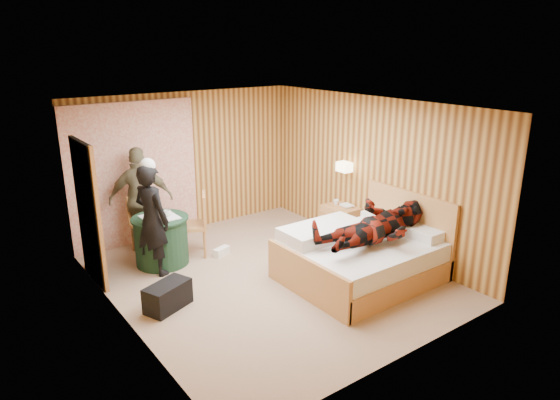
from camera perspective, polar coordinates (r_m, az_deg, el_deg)
floor at (r=7.45m, az=-1.55°, el=-8.73°), size 4.20×5.00×0.01m
ceiling at (r=6.72m, az=-1.73°, el=10.74°), size 4.20×5.00×0.01m
wall_back at (r=9.09m, az=-10.65°, el=4.22°), size 4.20×0.02×2.50m
wall_left at (r=6.11m, az=-18.10°, el=-2.92°), size 0.02×5.00×2.50m
wall_right at (r=8.31m, az=10.39°, el=3.00°), size 0.02×5.00×2.50m
curtain at (r=8.67m, az=-16.38°, el=2.82°), size 2.20×0.08×2.40m
doorway at (r=7.47m, az=-21.10°, el=-1.37°), size 0.06×0.90×2.05m
wall_lamp at (r=8.48m, az=7.39°, el=3.79°), size 0.26×0.24×0.16m
bed at (r=7.39m, az=9.38°, el=-6.34°), size 2.13×1.68×1.16m
nightstand at (r=8.74m, az=6.92°, el=-2.56°), size 0.46×0.62×0.60m
round_table at (r=7.94m, az=-13.41°, el=-4.47°), size 0.86×0.86×0.77m
chair_far at (r=8.48m, az=-15.38°, el=-2.08°), size 0.47×0.47×0.93m
chair_near at (r=8.08m, az=-9.42°, el=-2.24°), size 0.62×0.62×1.02m
duffel_bag at (r=6.71m, az=-12.71°, el=-10.66°), size 0.68×0.53×0.34m
sneaker_left at (r=7.93m, az=-11.69°, el=-6.95°), size 0.27×0.15×0.12m
sneaker_right at (r=8.18m, az=-6.70°, el=-5.86°), size 0.31×0.20×0.13m
woman_standing at (r=7.49m, az=-14.43°, el=-2.21°), size 0.58×0.71×1.67m
man_at_table at (r=8.42m, az=-15.58°, el=0.08°), size 1.09×0.78×1.72m
man_on_bed at (r=7.02m, az=11.16°, el=-1.83°), size 0.86×0.67×1.77m
book_lower at (r=8.61m, az=7.22°, el=-0.78°), size 0.18×0.23×0.02m
book_upper at (r=8.60m, az=7.22°, el=-0.65°), size 0.19×0.24×0.02m
cup_nightstand at (r=8.72m, az=6.42°, el=-0.26°), size 0.12×0.12×0.09m
cup_table at (r=7.78m, az=-12.81°, el=-1.50°), size 0.13×0.13×0.10m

